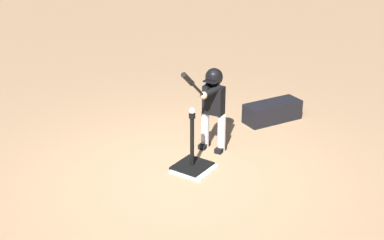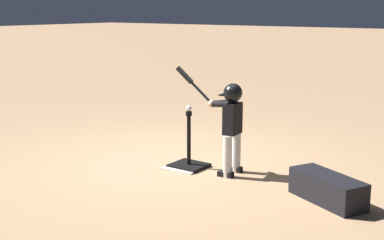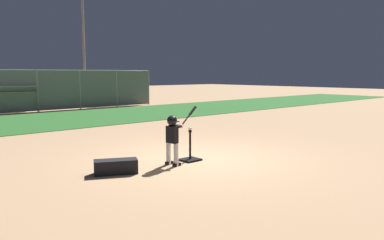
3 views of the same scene
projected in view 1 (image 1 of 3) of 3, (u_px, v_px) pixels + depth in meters
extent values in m
plane|color=tan|center=(183.00, 178.00, 6.14)|extent=(90.00, 90.00, 0.00)
cube|color=white|center=(194.00, 169.00, 6.33)|extent=(0.46, 0.46, 0.02)
cube|color=black|center=(192.00, 166.00, 6.37)|extent=(0.42, 0.38, 0.04)
cylinder|color=black|center=(192.00, 142.00, 6.24)|extent=(0.05, 0.05, 0.61)
cylinder|color=black|center=(192.00, 116.00, 6.11)|extent=(0.08, 0.08, 0.05)
cylinder|color=silver|center=(221.00, 133.00, 6.70)|extent=(0.11, 0.11, 0.49)
cube|color=black|center=(220.00, 149.00, 6.77)|extent=(0.19, 0.11, 0.06)
cylinder|color=silver|center=(205.00, 130.00, 6.81)|extent=(0.11, 0.11, 0.49)
cube|color=black|center=(204.00, 145.00, 6.87)|extent=(0.19, 0.11, 0.06)
cube|color=black|center=(214.00, 100.00, 6.59)|extent=(0.16, 0.27, 0.36)
sphere|color=#DBB293|center=(214.00, 78.00, 6.47)|extent=(0.19, 0.19, 0.19)
sphere|color=black|center=(214.00, 77.00, 6.47)|extent=(0.22, 0.22, 0.22)
cube|color=black|center=(211.00, 81.00, 6.41)|extent=(0.13, 0.17, 0.01)
cylinder|color=black|center=(212.00, 91.00, 6.39)|extent=(0.30, 0.13, 0.11)
cylinder|color=black|center=(206.00, 90.00, 6.43)|extent=(0.30, 0.18, 0.11)
sphere|color=#DBB293|center=(203.00, 95.00, 6.31)|extent=(0.09, 0.09, 0.09)
cylinder|color=black|center=(194.00, 86.00, 6.05)|extent=(0.48, 0.08, 0.41)
cylinder|color=black|center=(188.00, 79.00, 5.88)|extent=(0.24, 0.08, 0.21)
cylinder|color=black|center=(204.00, 96.00, 6.33)|extent=(0.05, 0.05, 0.05)
sphere|color=white|center=(192.00, 111.00, 6.09)|extent=(0.07, 0.07, 0.07)
cube|color=black|center=(272.00, 112.00, 7.64)|extent=(0.89, 0.66, 0.28)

